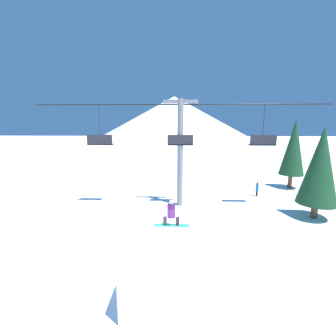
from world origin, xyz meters
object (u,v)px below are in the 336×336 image
snowboarder (171,214)px  distant_skier (257,189)px  snow_ramp (163,263)px  pine_tree_near (320,166)px

snowboarder → distant_skier: (6.98, 9.50, -1.62)m
snow_ramp → snowboarder: snowboarder is taller
snowboarder → pine_tree_near: size_ratio=0.26×
snow_ramp → pine_tree_near: bearing=34.6°
snow_ramp → snowboarder: bearing=78.5°
snow_ramp → distant_skier: snow_ramp is taller
snow_ramp → pine_tree_near: pine_tree_near is taller
snow_ramp → pine_tree_near: size_ratio=0.64×
pine_tree_near → distant_skier: size_ratio=4.80×
snowboarder → pine_tree_near: pine_tree_near is taller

